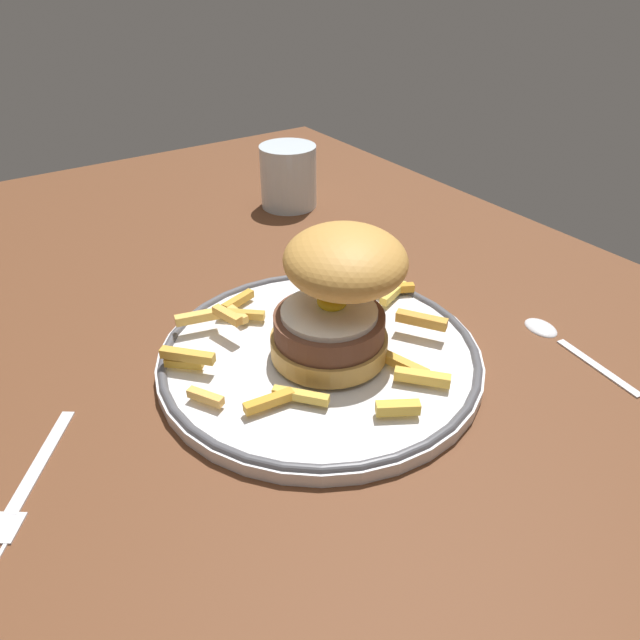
{
  "coord_description": "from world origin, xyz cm",
  "views": [
    {
      "loc": [
        37.94,
        -22.52,
        32.21
      ],
      "look_at": [
        3.25,
        1.05,
        4.6
      ],
      "focal_mm": 32.62,
      "sensor_mm": 36.0,
      "label": 1
    }
  ],
  "objects": [
    {
      "name": "burger",
      "position": [
        3.86,
        2.48,
        7.12
      ],
      "size": [
        14.09,
        14.11,
        11.08
      ],
      "color": "#C49244",
      "rests_on": "dinner_plate"
    },
    {
      "name": "water_glass",
      "position": [
        -29.92,
        18.22,
        3.65
      ],
      "size": [
        7.86,
        7.86,
        8.59
      ],
      "color": "silver",
      "rests_on": "ground_plane"
    },
    {
      "name": "fork",
      "position": [
        3.62,
        -24.09,
        0.18
      ],
      "size": [
        12.49,
        9.54,
        0.36
      ],
      "color": "silver",
      "rests_on": "ground_plane"
    },
    {
      "name": "dinner_plate",
      "position": [
        3.25,
        1.05,
        0.84
      ],
      "size": [
        28.93,
        28.93,
        1.6
      ],
      "color": "silver",
      "rests_on": "ground_plane"
    },
    {
      "name": "ground_plane",
      "position": [
        0.0,
        0.0,
        -2.0
      ],
      "size": [
        127.93,
        85.88,
        4.0
      ],
      "primitive_type": "cube",
      "color": "brown"
    },
    {
      "name": "spoon",
      "position": [
        12.44,
        21.98,
        0.36
      ],
      "size": [
        13.41,
        3.56,
        0.9
      ],
      "color": "silver",
      "rests_on": "ground_plane"
    },
    {
      "name": "fries_pile",
      "position": [
        2.46,
        1.01,
        2.29
      ],
      "size": [
        23.4,
        26.64,
        2.39
      ],
      "color": "gold",
      "rests_on": "dinner_plate"
    }
  ]
}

